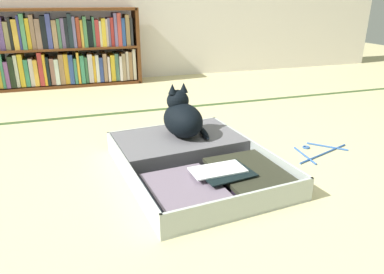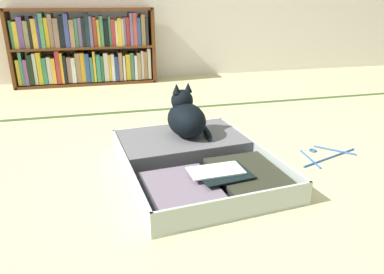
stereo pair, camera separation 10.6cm
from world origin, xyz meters
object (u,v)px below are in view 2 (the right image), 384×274
(open_suitcase, at_px, (193,159))
(black_cat, at_px, (186,117))
(clothes_hanger, at_px, (324,155))
(bookshelf, at_px, (84,49))

(open_suitcase, relative_size, black_cat, 3.21)
(black_cat, height_order, clothes_hanger, black_cat)
(open_suitcase, xyz_separation_m, clothes_hanger, (0.72, -0.04, -0.04))
(black_cat, bearing_deg, open_suitcase, -91.95)
(bookshelf, height_order, clothes_hanger, bookshelf)
(bookshelf, relative_size, black_cat, 4.52)
(bookshelf, relative_size, clothes_hanger, 3.39)
(open_suitcase, bearing_deg, bookshelf, 104.44)
(open_suitcase, relative_size, clothes_hanger, 2.41)
(bookshelf, distance_m, open_suitcase, 2.18)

